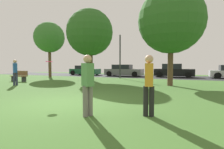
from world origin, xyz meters
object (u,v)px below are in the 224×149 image
object	(u,v)px
person_thrower	(15,71)
frisbee_disc	(49,62)
parked_car_green	(85,71)
park_bench	(19,76)
person_bystander	(149,83)
parked_car_grey	(124,71)
parked_car_black	(174,71)
street_lamp_post	(120,57)
oak_tree_left	(90,33)
oak_tree_right	(171,21)
birch_tree_lone	(49,38)
person_catcher	(88,82)

from	to	relation	value
person_thrower	frisbee_disc	bearing A→B (deg)	-0.00
parked_car_green	park_bench	bearing A→B (deg)	-90.71
person_bystander	parked_car_grey	size ratio (longest dim) A/B	0.37
frisbee_disc	parked_car_grey	distance (m)	15.58
parked_car_black	street_lamp_post	world-z (taller)	street_lamp_post
oak_tree_left	parked_car_green	xyz separation A→B (m)	(-5.11, 7.58, -3.61)
oak_tree_left	frisbee_disc	bearing A→B (deg)	-71.13
oak_tree_right	parked_car_green	bearing A→B (deg)	143.86
frisbee_disc	parked_car_green	bearing A→B (deg)	116.61
person_thrower	birch_tree_lone	bearing A→B (deg)	143.60
person_bystander	parked_car_black	size ratio (longest dim) A/B	0.39
parked_car_grey	parked_car_black	size ratio (longest dim) A/B	1.06
parked_car_green	person_bystander	bearing A→B (deg)	-53.96
parked_car_black	oak_tree_left	bearing A→B (deg)	-130.32
street_lamp_post	park_bench	bearing A→B (deg)	-135.89
parked_car_green	birch_tree_lone	bearing A→B (deg)	-102.36
frisbee_disc	park_bench	distance (m)	9.76
oak_tree_right	person_catcher	size ratio (longest dim) A/B	3.86
oak_tree_right	parked_car_black	world-z (taller)	oak_tree_right
oak_tree_left	parked_car_green	size ratio (longest dim) A/B	1.55
oak_tree_left	park_bench	bearing A→B (deg)	-151.14
birch_tree_lone	person_catcher	distance (m)	16.96
person_thrower	frisbee_disc	distance (m)	6.59
parked_car_black	birch_tree_lone	bearing A→B (deg)	-156.25
person_thrower	parked_car_green	world-z (taller)	person_thrower
person_bystander	parked_car_black	bearing A→B (deg)	-10.19
oak_tree_right	birch_tree_lone	xyz separation A→B (m)	(-13.22, 3.26, 0.09)
frisbee_disc	parked_car_green	distance (m)	17.75
person_thrower	person_bystander	world-z (taller)	person_thrower
frisbee_disc	park_bench	world-z (taller)	frisbee_disc
person_catcher	parked_car_green	bearing A→B (deg)	-30.14
birch_tree_lone	parked_car_grey	size ratio (longest dim) A/B	1.34
parked_car_grey	street_lamp_post	xyz separation A→B (m)	(0.79, -3.49, 1.59)
person_thrower	parked_car_grey	xyz separation A→B (m)	(3.66, 12.28, -0.33)
parked_car_black	street_lamp_post	xyz separation A→B (m)	(-5.05, -4.07, 1.56)
parked_car_green	street_lamp_post	size ratio (longest dim) A/B	0.90
oak_tree_right	parked_car_grey	distance (m)	11.02
person_bystander	parked_car_black	world-z (taller)	person_bystander
oak_tree_right	person_thrower	distance (m)	11.13
oak_tree_right	frisbee_disc	size ratio (longest dim) A/B	17.19
oak_tree_right	park_bench	xyz separation A→B (m)	(-12.14, -1.70, -3.89)
parked_car_green	parked_car_grey	xyz separation A→B (m)	(5.83, -0.44, 0.05)
person_catcher	street_lamp_post	size ratio (longest dim) A/B	0.38
oak_tree_right	parked_car_black	xyz separation A→B (m)	(-0.34, 8.92, -3.66)
park_bench	frisbee_disc	bearing A→B (deg)	146.32
street_lamp_post	parked_car_green	bearing A→B (deg)	149.36
birch_tree_lone	person_catcher	xyz separation A→B (m)	(11.73, -11.73, -3.51)
oak_tree_left	person_bystander	bearing A→B (deg)	-52.32
person_bystander	oak_tree_right	bearing A→B (deg)	-11.08
oak_tree_right	street_lamp_post	bearing A→B (deg)	138.02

